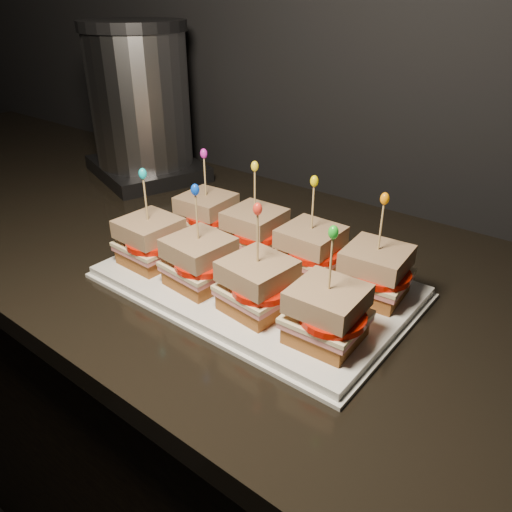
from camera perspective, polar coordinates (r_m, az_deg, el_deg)
The scene contains 64 objects.
cabinet at distance 1.19m, azimuth -4.12°, elevation -18.24°, with size 2.68×0.67×0.83m, color black.
granite_slab at distance 0.93m, azimuth -5.03°, elevation 0.56°, with size 2.72×0.71×0.04m, color black.
platter at distance 0.77m, azimuth 0.00°, elevation -3.00°, with size 0.46×0.28×0.02m, color white.
platter_rim at distance 0.78m, azimuth 0.00°, elevation -3.38°, with size 0.47×0.29×0.01m, color white.
sandwich_0_bread_bot at distance 0.90m, azimuth -5.56°, elevation 3.16°, with size 0.08×0.08×0.02m, color brown.
sandwich_0_ham at distance 0.90m, azimuth -5.61°, elevation 4.06°, with size 0.09×0.09×0.01m, color #BB6263.
sandwich_0_cheese at distance 0.89m, azimuth -5.63°, elevation 4.46°, with size 0.09×0.09×0.01m, color beige.
sandwich_0_tomato at distance 0.88m, azimuth -5.35°, elevation 4.60°, with size 0.08×0.08×0.01m, color red.
sandwich_0_bread_top at distance 0.88m, azimuth -5.71°, elevation 6.02°, with size 0.08×0.08×0.03m, color #55250C.
sandwich_0_pick at distance 0.87m, azimuth -5.85°, elevation 8.73°, with size 0.00×0.00×0.09m, color tan.
sandwich_0_frill at distance 0.86m, azimuth -6.00°, elevation 11.57°, with size 0.01×0.01×0.02m, color #CB1EA9.
sandwich_1_bread_bot at distance 0.84m, azimuth -0.14°, elevation 1.22°, with size 0.08×0.08×0.02m, color brown.
sandwich_1_ham at distance 0.83m, azimuth -0.14°, elevation 2.17°, with size 0.09×0.09×0.01m, color #BB6263.
sandwich_1_cheese at distance 0.83m, azimuth -0.14°, elevation 2.60°, with size 0.09×0.09×0.01m, color beige.
sandwich_1_tomato at distance 0.81m, azimuth 0.26°, elevation 2.71°, with size 0.08×0.08×0.01m, color red.
sandwich_1_bread_top at distance 0.82m, azimuth -0.14°, elevation 4.26°, with size 0.08×0.08×0.03m, color #55250C.
sandwich_1_pick at distance 0.80m, azimuth -0.14°, elevation 7.16°, with size 0.00×0.00×0.09m, color tan.
sandwich_1_frill at distance 0.79m, azimuth -0.15°, elevation 10.23°, with size 0.01×0.01×0.02m, color yellow.
sandwich_2_bread_bot at distance 0.78m, azimuth 6.12°, elevation -1.04°, with size 0.08×0.08×0.02m, color brown.
sandwich_2_ham at distance 0.78m, azimuth 6.18°, elevation -0.04°, with size 0.09×0.09×0.01m, color #BB6263.
sandwich_2_cheese at distance 0.77m, azimuth 6.21°, elevation 0.41°, with size 0.09×0.09×0.01m, color beige.
sandwich_2_tomato at distance 0.76m, azimuth 6.75°, elevation 0.49°, with size 0.08×0.08×0.01m, color red.
sandwich_2_bread_top at distance 0.76m, azimuth 6.31°, elevation 2.17°, with size 0.08×0.08×0.03m, color #55250C.
sandwich_2_pick at distance 0.74m, azimuth 6.49°, elevation 5.24°, with size 0.00×0.00×0.09m, color tan.
sandwich_2_frill at distance 0.73m, azimuth 6.68°, elevation 8.51°, with size 0.01×0.01×0.02m, color #EBD002.
sandwich_3_bread_bot at distance 0.74m, azimuth 13.23°, elevation -3.58°, with size 0.08×0.08×0.02m, color brown.
sandwich_3_ham at distance 0.73m, azimuth 13.36°, elevation -2.55°, with size 0.09×0.09×0.01m, color #BB6263.
sandwich_3_cheese at distance 0.73m, azimuth 13.42°, elevation -2.08°, with size 0.09×0.09×0.01m, color beige.
sandwich_3_tomato at distance 0.72m, azimuth 14.13°, elevation -2.05°, with size 0.08×0.08×0.01m, color red.
sandwich_3_bread_top at distance 0.72m, azimuth 13.65°, elevation -0.26°, with size 0.08×0.08×0.03m, color #55250C.
sandwich_3_pick at distance 0.70m, azimuth 14.06°, elevation 2.94°, with size 0.00×0.00×0.09m, color tan.
sandwich_3_frill at distance 0.68m, azimuth 14.50°, elevation 6.37°, with size 0.01×0.01×0.02m, color orange.
sandwich_4_bread_bot at distance 0.83m, azimuth -11.82°, elevation 0.09°, with size 0.08×0.08×0.02m, color brown.
sandwich_4_ham at distance 0.82m, azimuth -11.93°, elevation 1.04°, with size 0.09×0.09×0.01m, color #BB6263.
sandwich_4_cheese at distance 0.82m, azimuth -11.98°, elevation 1.48°, with size 0.09×0.09×0.01m, color beige.
sandwich_4_tomato at distance 0.80m, azimuth -11.79°, elevation 1.57°, with size 0.08×0.08×0.01m, color red.
sandwich_4_bread_top at distance 0.80m, azimuth -12.16°, elevation 3.15°, with size 0.08×0.08×0.03m, color #55250C.
sandwich_4_pick at distance 0.79m, azimuth -12.48°, elevation 6.08°, with size 0.00×0.00×0.09m, color tan.
sandwich_4_frill at distance 0.77m, azimuth -12.83°, elevation 9.17°, with size 0.01×0.01×0.02m, color #0DBEC4.
sandwich_5_bread_bot at distance 0.75m, azimuth -6.37°, elevation -2.34°, with size 0.08×0.08×0.02m, color brown.
sandwich_5_ham at distance 0.75m, azimuth -6.44°, elevation -1.32°, with size 0.09×0.09×0.01m, color #BB6263.
sandwich_5_cheese at distance 0.74m, azimuth -6.47°, elevation -0.85°, with size 0.09×0.09×0.01m, color beige.
sandwich_5_tomato at distance 0.73m, azimuth -6.15°, elevation -0.80°, with size 0.08×0.08×0.01m, color red.
sandwich_5_bread_top at distance 0.73m, azimuth -6.58°, elevation 0.96°, with size 0.08×0.08×0.03m, color #55250C.
sandwich_5_pick at distance 0.71m, azimuth -6.77°, elevation 4.13°, with size 0.00×0.00×0.09m, color tan.
sandwich_5_frill at distance 0.69m, azimuth -6.98°, elevation 7.53°, with size 0.01×0.01×0.02m, color blue.
sandwich_6_bread_bot at distance 0.69m, azimuth 0.16°, elevation -5.22°, with size 0.08×0.08×0.02m, color brown.
sandwich_6_ham at distance 0.68m, azimuth 0.17°, elevation -4.14°, with size 0.09×0.09×0.01m, color #BB6263.
sandwich_6_cheese at distance 0.68m, azimuth 0.17°, elevation -3.64°, with size 0.09×0.09×0.01m, color beige.
sandwich_6_tomato at distance 0.66m, azimuth 0.66°, elevation -3.64°, with size 0.08×0.08×0.01m, color red.
sandwich_6_bread_top at distance 0.67m, azimuth 0.17°, elevation -1.71°, with size 0.08×0.08×0.03m, color #55250C.
sandwich_6_pick at distance 0.64m, azimuth 0.18°, elevation 1.71°, with size 0.00×0.00×0.09m, color tan.
sandwich_6_frill at distance 0.63m, azimuth 0.18°, elevation 5.40°, with size 0.01×0.01×0.02m, color red.
sandwich_7_bread_bot at distance 0.64m, azimuth 7.93°, elevation -8.51°, with size 0.08×0.08×0.02m, color brown.
sandwich_7_ham at distance 0.63m, azimuth 8.02°, elevation -7.38°, with size 0.09×0.09×0.01m, color #BB6263.
sandwich_7_cheese at distance 0.63m, azimuth 8.06°, elevation -6.86°, with size 0.09×0.09×0.01m, color beige.
sandwich_7_tomato at distance 0.62m, azimuth 8.78°, elevation -6.93°, with size 0.08×0.08×0.01m, color red.
sandwich_7_bread_top at distance 0.61m, azimuth 8.23°, elevation -4.85°, with size 0.08×0.08×0.03m, color #55250C.
sandwich_7_pick at distance 0.59m, azimuth 8.52°, elevation -1.25°, with size 0.00×0.00×0.09m, color tan.
sandwich_7_frill at distance 0.57m, azimuth 8.83°, elevation 2.69°, with size 0.01×0.01×0.02m, color green.
appliance_base at distance 1.29m, azimuth -12.30°, elevation 9.77°, with size 0.27×0.23×0.03m, color #262628.
appliance_body at distance 1.25m, azimuth -13.10°, elevation 16.95°, with size 0.23×0.23×0.29m, color silver.
appliance_lid at distance 1.23m, azimuth -13.97°, elevation 24.21°, with size 0.24×0.24×0.02m, color #262628.
appliance at distance 1.25m, azimuth -13.07°, elevation 16.69°, with size 0.27×0.23×0.35m, color silver, non-canonical shape.
Camera 1 is at (1.21, 1.06, 1.28)m, focal length 35.00 mm.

